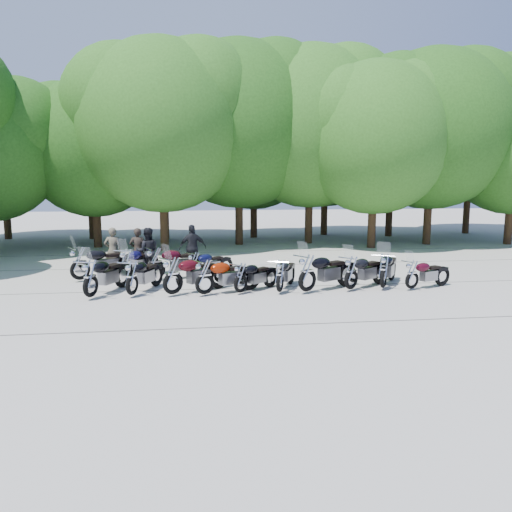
{
  "coord_description": "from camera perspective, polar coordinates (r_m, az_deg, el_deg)",
  "views": [
    {
      "loc": [
        -2.16,
        -15.12,
        3.68
      ],
      "look_at": [
        0.0,
        1.5,
        1.1
      ],
      "focal_mm": 35.0,
      "sensor_mm": 36.0,
      "label": 1
    }
  ],
  "objects": [
    {
      "name": "tree_3",
      "position": [
        26.53,
        -10.75,
        14.31
      ],
      "size": [
        8.7,
        8.7,
        10.67
      ],
      "color": "#3A2614",
      "rests_on": "ground"
    },
    {
      "name": "motorcycle_6",
      "position": [
        16.22,
        5.89,
        -1.79
      ],
      "size": [
        2.61,
        1.97,
        1.45
      ],
      "primitive_type": null,
      "rotation": [
        0.0,
        0.0,
        2.1
      ],
      "color": "black",
      "rests_on": "ground"
    },
    {
      "name": "motorcycle_3",
      "position": [
        15.86,
        -5.88,
        -2.27
      ],
      "size": [
        2.42,
        1.62,
        1.32
      ],
      "primitive_type": null,
      "rotation": [
        0.0,
        0.0,
        2.0
      ],
      "color": "maroon",
      "rests_on": "ground"
    },
    {
      "name": "motorcycle_13",
      "position": [
        18.44,
        -7.03,
        -0.97
      ],
      "size": [
        2.05,
        1.77,
        1.18
      ],
      "primitive_type": null,
      "rotation": [
        0.0,
        0.0,
        2.22
      ],
      "color": "black",
      "rests_on": "ground"
    },
    {
      "name": "motorcycle_1",
      "position": [
        16.16,
        -14.02,
        -2.31
      ],
      "size": [
        1.56,
        2.4,
        1.31
      ],
      "primitive_type": null,
      "rotation": [
        0.0,
        0.0,
        2.74
      ],
      "color": "black",
      "rests_on": "ground"
    },
    {
      "name": "motorcycle_12",
      "position": [
        18.46,
        -11.39,
        -0.7
      ],
      "size": [
        2.59,
        1.65,
        1.41
      ],
      "primitive_type": null,
      "rotation": [
        0.0,
        0.0,
        1.96
      ],
      "color": "#340710",
      "rests_on": "ground"
    },
    {
      "name": "rider_3",
      "position": [
        20.26,
        -13.34,
        0.62
      ],
      "size": [
        0.66,
        0.43,
        1.8
      ],
      "primitive_type": "imported",
      "rotation": [
        0.0,
        0.0,
        3.13
      ],
      "color": "black",
      "rests_on": "ground"
    },
    {
      "name": "tree_5",
      "position": [
        29.27,
        6.21,
        14.37
      ],
      "size": [
        9.04,
        9.04,
        11.1
      ],
      "color": "#3A2614",
      "rests_on": "ground"
    },
    {
      "name": "rider_0",
      "position": [
        20.38,
        -16.03,
        0.61
      ],
      "size": [
        0.69,
        0.48,
        1.83
      ],
      "primitive_type": "imported",
      "rotation": [
        0.0,
        0.0,
        3.21
      ],
      "color": "brown",
      "rests_on": "ground"
    },
    {
      "name": "tree_2",
      "position": [
        28.47,
        -18.08,
        11.61
      ],
      "size": [
        7.31,
        7.31,
        8.97
      ],
      "color": "#3A2614",
      "rests_on": "ground"
    },
    {
      "name": "tree_4",
      "position": [
        28.5,
        -2.0,
        14.69
      ],
      "size": [
        9.13,
        9.13,
        11.2
      ],
      "color": "#3A2614",
      "rests_on": "ground"
    },
    {
      "name": "rider_1",
      "position": [
        19.74,
        -12.28,
        0.52
      ],
      "size": [
        0.94,
        0.76,
        1.85
      ],
      "primitive_type": "imported",
      "rotation": [
        0.0,
        0.0,
        3.21
      ],
      "color": "black",
      "rests_on": "ground"
    },
    {
      "name": "tree_10",
      "position": [
        32.74,
        -18.59,
        11.76
      ],
      "size": [
        7.78,
        7.78,
        9.55
      ],
      "color": "#3A2614",
      "rests_on": "ground"
    },
    {
      "name": "tree_14",
      "position": [
        33.82,
        15.27,
        12.09
      ],
      "size": [
        8.02,
        8.02,
        9.84
      ],
      "color": "#3A2614",
      "rests_on": "ground"
    },
    {
      "name": "tree_7",
      "position": [
        30.16,
        19.48,
        13.42
      ],
      "size": [
        8.79,
        8.79,
        10.79
      ],
      "color": "#3A2614",
      "rests_on": "ground"
    },
    {
      "name": "ground",
      "position": [
        15.72,
        0.71,
        -4.79
      ],
      "size": [
        90.0,
        90.0,
        0.0
      ],
      "primitive_type": "plane",
      "color": "#A09A91",
      "rests_on": "ground"
    },
    {
      "name": "tree_6",
      "position": [
        27.78,
        13.43,
        12.92
      ],
      "size": [
        8.0,
        8.0,
        9.82
      ],
      "color": "#3A2614",
      "rests_on": "ground"
    },
    {
      "name": "motorcycle_9",
      "position": [
        17.43,
        17.43,
        -1.92
      ],
      "size": [
        2.11,
        1.33,
        1.15
      ],
      "primitive_type": null,
      "rotation": [
        0.0,
        0.0,
        1.95
      ],
      "color": "#370714",
      "rests_on": "ground"
    },
    {
      "name": "motorcycle_0",
      "position": [
        16.21,
        -18.42,
        -2.31
      ],
      "size": [
        1.71,
        2.56,
        1.4
      ],
      "primitive_type": null,
      "rotation": [
        0.0,
        0.0,
        2.72
      ],
      "color": "black",
      "rests_on": "ground"
    },
    {
      "name": "tree_9",
      "position": [
        34.68,
        -27.05,
        10.85
      ],
      "size": [
        7.59,
        7.59,
        9.32
      ],
      "color": "#3A2614",
      "rests_on": "ground"
    },
    {
      "name": "motorcycle_11",
      "position": [
        18.81,
        -14.61,
        -0.77
      ],
      "size": [
        1.75,
        2.4,
        1.32
      ],
      "primitive_type": null,
      "rotation": [
        0.0,
        0.0,
        2.64
      ],
      "color": "#0F0D39",
      "rests_on": "ground"
    },
    {
      "name": "motorcycle_5",
      "position": [
        16.16,
        2.76,
        -2.15
      ],
      "size": [
        1.52,
        2.31,
        1.26
      ],
      "primitive_type": null,
      "rotation": [
        0.0,
        0.0,
        2.72
      ],
      "color": "black",
      "rests_on": "ground"
    },
    {
      "name": "tree_15",
      "position": [
        37.38,
        23.44,
        13.18
      ],
      "size": [
        9.67,
        9.67,
        11.86
      ],
      "color": "#3A2614",
      "rests_on": "ground"
    },
    {
      "name": "tree_13",
      "position": [
        33.86,
        7.96,
        12.66
      ],
      "size": [
        8.31,
        8.31,
        10.2
      ],
      "color": "#3A2614",
      "rests_on": "ground"
    },
    {
      "name": "motorcycle_4",
      "position": [
        16.08,
        -1.76,
        -2.38
      ],
      "size": [
        1.96,
        1.79,
        1.15
      ],
      "primitive_type": null,
      "rotation": [
        0.0,
        0.0,
        2.27
      ],
      "color": "black",
      "rests_on": "ground"
    },
    {
      "name": "motorcycle_7",
      "position": [
        16.79,
        10.84,
        -1.76
      ],
      "size": [
        2.32,
        1.96,
        1.33
      ],
      "primitive_type": null,
      "rotation": [
        0.0,
        0.0,
        2.2
      ],
      "color": "black",
      "rests_on": "ground"
    },
    {
      "name": "motorcycle_10",
      "position": [
        19.1,
        -19.5,
        -0.68
      ],
      "size": [
        2.6,
        1.92,
        1.44
      ],
      "primitive_type": null,
      "rotation": [
        0.0,
        0.0,
        2.08
      ],
      "color": "black",
      "rests_on": "ground"
    },
    {
      "name": "motorcycle_8",
      "position": [
        17.25,
        14.4,
        -1.5
      ],
      "size": [
        1.92,
        2.48,
        1.39
      ],
      "primitive_type": null,
      "rotation": [
        0.0,
        0.0,
        2.59
      ],
      "color": "black",
      "rests_on": "ground"
    },
    {
      "name": "motorcycle_2",
      "position": [
        15.97,
        -9.5,
        -2.09
      ],
      "size": [
        2.52,
        2.03,
        1.42
      ],
      "primitive_type": null,
      "rotation": [
        0.0,
        0.0,
        2.16
      ],
      "color": "#3E080F",
      "rests_on": "ground"
    },
    {
      "name": "tree_11",
      "position": [
        31.64,
        -10.52,
        11.89
      ],
      "size": [
        7.56,
        7.56,
        9.28
      ],
      "color": "#3A2614",
      "rests_on": "ground"
    },
    {
      "name": "tree_12",
      "position": [
        31.91,
        -0.27,
        12.42
      ],
      "size": [
        7.88,
        7.88,
        9.67
      ],
      "color": "#3A2614",
      "rests_on": "ground"
    },
    {
      "name": "rider_2",
      "position": [
        20.29,
        -7.26,
        0.93
      ],
      "size": [
        1.16,
        0.62,
        1.89
      ],
      "primitive_type": "imported",
      "rotation": [
        0.0,
        0.0,
        3.29
      ],
      "color": "black",
      "rests_on": "ground"
    }
  ]
}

